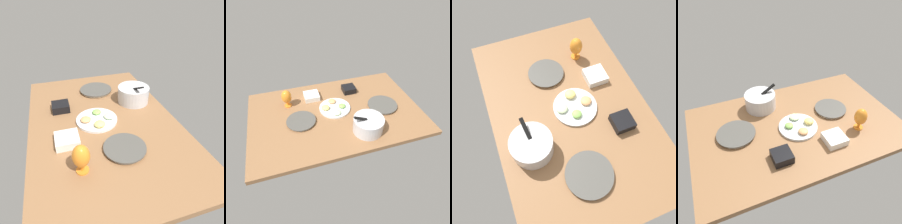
% 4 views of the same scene
% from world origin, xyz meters
% --- Properties ---
extents(ground_plane, '(1.60, 1.04, 0.04)m').
position_xyz_m(ground_plane, '(0.00, 0.00, -0.02)').
color(ground_plane, '#8C603D').
extents(dinner_plate_left, '(0.29, 0.29, 0.03)m').
position_xyz_m(dinner_plate_left, '(-0.46, 0.06, 0.01)').
color(dinner_plate_left, silver).
rests_on(dinner_plate_left, ground_plane).
extents(dinner_plate_right, '(0.26, 0.26, 0.02)m').
position_xyz_m(dinner_plate_right, '(0.34, 0.05, 0.01)').
color(dinner_plate_right, silver).
rests_on(dinner_plate_right, ground_plane).
extents(mixing_bowl, '(0.27, 0.26, 0.20)m').
position_xyz_m(mixing_bowl, '(-0.19, 0.31, 0.07)').
color(mixing_bowl, silver).
rests_on(mixing_bowl, ground_plane).
extents(fruit_platter, '(0.30, 0.30, 0.05)m').
position_xyz_m(fruit_platter, '(0.00, -0.04, 0.02)').
color(fruit_platter, silver).
rests_on(fruit_platter, ground_plane).
extents(hurricane_glass_orange, '(0.09, 0.09, 0.18)m').
position_xyz_m(hurricane_glass_orange, '(0.42, -0.22, 0.10)').
color(hurricane_glass_orange, orange).
rests_on(hurricane_glass_orange, ground_plane).
extents(square_bowl_white, '(0.15, 0.15, 0.05)m').
position_xyz_m(square_bowl_white, '(0.17, -0.28, 0.03)').
color(square_bowl_white, white).
rests_on(square_bowl_white, ground_plane).
extents(square_bowl_black, '(0.13, 0.13, 0.06)m').
position_xyz_m(square_bowl_black, '(-0.23, -0.28, 0.03)').
color(square_bowl_black, black).
rests_on(square_bowl_black, ground_plane).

